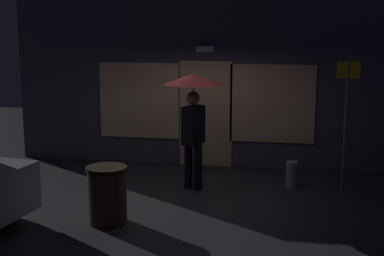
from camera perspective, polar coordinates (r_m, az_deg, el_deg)
ground_plane at (r=9.67m, az=-0.61°, el=-7.05°), size 18.00×18.00×0.00m
building_facade at (r=11.57m, az=1.57°, el=5.05°), size 8.26×0.48×3.65m
person_with_umbrella at (r=9.72m, az=0.14°, el=2.81°), size 1.06×1.06×2.09m
street_sign_post at (r=10.15m, az=15.66°, el=1.34°), size 0.40×0.07×2.41m
sidewalk_bollard at (r=11.06m, az=0.03°, el=-2.92°), size 0.24×0.24×0.68m
sidewalk_bollard_2 at (r=10.28m, az=10.29°, el=-4.74°), size 0.22×0.22×0.48m
trash_bin at (r=8.39m, az=-8.76°, el=-6.84°), size 0.61×0.61×0.87m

